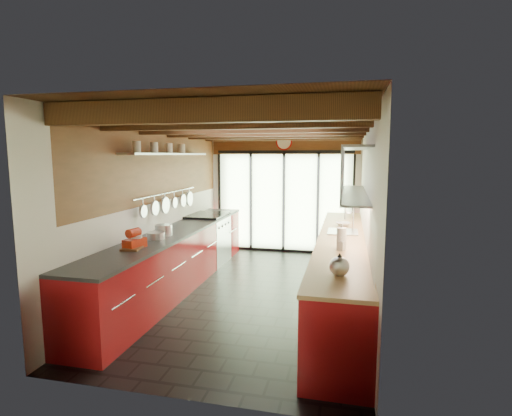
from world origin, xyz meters
name	(u,v)px	position (x,y,z in m)	size (l,w,h in m)	color
ground	(255,293)	(0.00, 0.00, 0.00)	(5.50, 5.50, 0.00)	black
room_shell	(255,185)	(0.00, 0.00, 1.65)	(5.50, 5.50, 5.50)	silver
ceiling_beams	(261,130)	(0.00, 0.38, 2.46)	(3.14, 5.06, 4.90)	#593316
glass_door	(284,175)	(0.00, 2.69, 1.66)	(2.95, 0.10, 2.90)	#C6EAAD
left_counter	(177,258)	(-1.28, 0.00, 0.46)	(0.68, 5.00, 0.92)	maroon
range_stove	(208,239)	(-1.28, 1.45, 0.47)	(0.66, 0.90, 0.97)	silver
right_counter	(341,269)	(1.27, 0.00, 0.46)	(0.68, 5.00, 0.92)	maroon
sink_assembly	(344,230)	(1.29, 0.40, 0.96)	(0.45, 0.52, 0.43)	silver
upper_cabinets_right	(355,171)	(1.43, 0.30, 1.85)	(0.34, 3.00, 3.00)	silver
left_wall_fixtures	(170,173)	(-1.47, 0.25, 1.80)	(0.28, 2.60, 0.96)	silver
stand_mixer	(135,240)	(-1.27, -1.25, 1.02)	(0.22, 0.31, 0.26)	red
pot_large	(164,230)	(-1.27, -0.45, 1.00)	(0.25, 0.25, 0.16)	silver
pot_small	(156,235)	(-1.27, -0.69, 0.97)	(0.25, 0.25, 0.10)	silver
cutting_board	(133,248)	(-1.27, -1.30, 0.93)	(0.22, 0.30, 0.03)	brown
kettle	(339,265)	(1.27, -1.85, 1.02)	(0.20, 0.25, 0.23)	silver
paper_towel	(341,239)	(1.27, -0.76, 1.06)	(0.16, 0.16, 0.32)	white
soap_bottle	(341,244)	(1.27, -0.80, 1.01)	(0.08, 0.08, 0.17)	silver
bowl	(343,224)	(1.27, 0.95, 0.95)	(0.24, 0.24, 0.06)	silver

